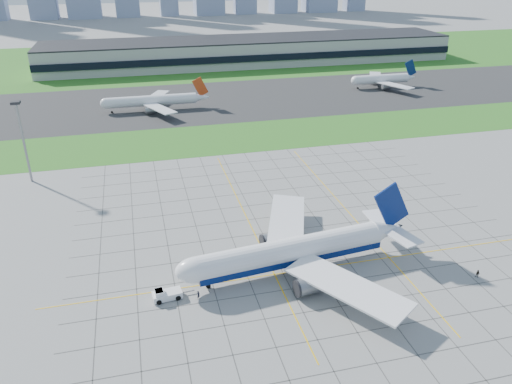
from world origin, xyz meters
TOP-DOWN VIEW (x-y plane):
  - ground at (0.00, 0.00)m, footprint 1400.00×1400.00m
  - grass_median at (0.00, 90.00)m, footprint 700.00×35.00m
  - asphalt_taxiway at (0.00, 145.00)m, footprint 700.00×75.00m
  - grass_far at (0.00, 255.00)m, footprint 700.00×145.00m
  - apron_markings at (0.43, 11.09)m, footprint 120.00×130.00m
  - terminal at (40.00, 229.87)m, footprint 260.00×43.00m
  - light_mast at (-70.00, 65.00)m, footprint 2.50×2.50m
  - airliner at (-5.64, -1.20)m, footprint 56.35×56.81m
  - pushback_tug at (-34.18, -4.89)m, footprint 8.86×3.64m
  - crew_near at (-27.62, -6.58)m, footprint 0.82×0.83m
  - crew_far at (33.11, -13.92)m, footprint 1.08×1.13m
  - distant_jet_1 at (-27.95, 135.38)m, footprint 46.15×42.66m
  - distant_jet_2 at (92.70, 149.36)m, footprint 34.98×42.66m

SIDE VIEW (x-z plane):
  - ground at x=0.00m, z-range 0.00..0.00m
  - apron_markings at x=0.43m, z-range 0.00..0.03m
  - grass_median at x=0.00m, z-range 0.00..0.04m
  - grass_far at x=0.00m, z-range 0.00..0.04m
  - asphalt_taxiway at x=0.00m, z-range 0.01..0.05m
  - crew_far at x=33.11m, z-range 0.00..1.83m
  - crew_near at x=-27.62m, z-range 0.00..1.93m
  - pushback_tug at x=-34.18m, z-range -0.14..2.30m
  - distant_jet_2 at x=92.70m, z-range -2.55..11.52m
  - distant_jet_1 at x=-27.95m, z-range -2.55..11.53m
  - airliner at x=-5.64m, z-range -4.02..13.74m
  - terminal at x=40.00m, z-range -0.01..15.79m
  - light_mast at x=-70.00m, z-range 3.38..28.98m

